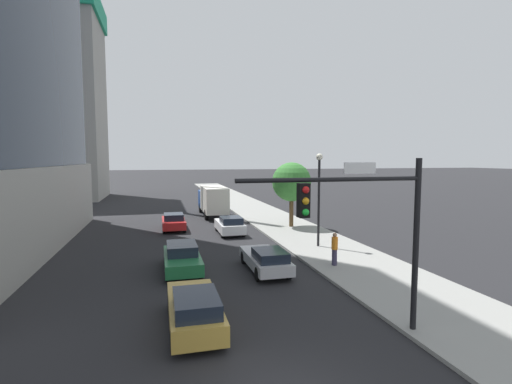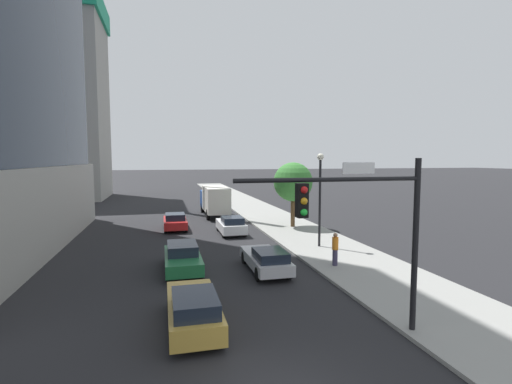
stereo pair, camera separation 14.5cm
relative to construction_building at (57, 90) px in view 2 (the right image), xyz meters
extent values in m
cube|color=gray|center=(25.22, -33.22, -15.87)|extent=(5.45, 120.00, 0.15)
cube|color=#9E9B93|center=(-0.03, 0.03, -1.39)|extent=(12.96, 12.70, 29.10)
cube|color=#1E9E70|center=(-0.03, 0.03, 11.66)|extent=(13.74, 13.46, 3.00)
cube|color=red|center=(3.86, -3.78, 2.31)|extent=(0.90, 0.90, 36.52)
cylinder|color=black|center=(22.90, -50.58, -12.88)|extent=(0.20, 0.20, 5.84)
cylinder|color=black|center=(19.80, -50.58, -10.63)|extent=(6.19, 0.14, 0.14)
cube|color=black|center=(18.83, -50.58, -11.25)|extent=(0.32, 0.36, 1.05)
sphere|color=red|center=(18.83, -50.77, -10.91)|extent=(0.22, 0.22, 0.22)
sphere|color=orange|center=(18.83, -50.77, -11.25)|extent=(0.22, 0.22, 0.22)
sphere|color=green|center=(18.83, -50.77, -11.59)|extent=(0.22, 0.22, 0.22)
cube|color=white|center=(20.73, -50.58, -10.28)|extent=(1.10, 0.04, 0.36)
cylinder|color=black|center=(24.77, -38.43, -12.92)|extent=(0.16, 0.16, 5.76)
sphere|color=silver|center=(24.77, -38.43, -9.86)|extent=(0.44, 0.44, 0.44)
cylinder|color=brown|center=(25.51, -31.08, -14.50)|extent=(0.36, 0.36, 2.59)
sphere|color=#387F33|center=(25.51, -31.08, -11.95)|extent=(3.34, 3.34, 3.34)
cube|color=#1E6638|center=(15.67, -41.27, -15.37)|extent=(1.85, 4.63, 0.63)
cube|color=#19212D|center=(15.67, -41.05, -14.79)|extent=(1.55, 2.32, 0.54)
cylinder|color=black|center=(14.85, -39.69, -15.64)|extent=(0.22, 0.62, 0.62)
cylinder|color=black|center=(16.48, -39.69, -15.64)|extent=(0.22, 0.62, 0.62)
cylinder|color=black|center=(14.85, -42.84, -15.64)|extent=(0.22, 0.62, 0.62)
cylinder|color=black|center=(16.48, -42.84, -15.64)|extent=(0.22, 0.62, 0.62)
cube|color=red|center=(15.67, -29.31, -15.36)|extent=(1.86, 4.18, 0.63)
cube|color=#19212D|center=(15.67, -29.64, -14.79)|extent=(1.56, 1.94, 0.50)
cylinder|color=black|center=(14.85, -27.89, -15.62)|extent=(0.22, 0.65, 0.65)
cylinder|color=black|center=(16.49, -27.89, -15.62)|extent=(0.22, 0.65, 0.65)
cylinder|color=black|center=(14.85, -30.73, -15.62)|extent=(0.22, 0.65, 0.65)
cylinder|color=black|center=(16.49, -30.73, -15.62)|extent=(0.22, 0.65, 0.65)
cube|color=#B7B7BC|center=(19.93, -42.40, -15.36)|extent=(1.77, 4.72, 0.56)
cube|color=#19212D|center=(19.93, -43.40, -14.84)|extent=(1.49, 2.05, 0.48)
cylinder|color=black|center=(19.15, -40.80, -15.59)|extent=(0.22, 0.71, 0.71)
cylinder|color=black|center=(20.71, -40.80, -15.59)|extent=(0.22, 0.71, 0.71)
cylinder|color=black|center=(19.15, -44.01, -15.59)|extent=(0.22, 0.71, 0.71)
cylinder|color=black|center=(20.71, -44.01, -15.59)|extent=(0.22, 0.71, 0.71)
cube|color=#AD8938|center=(15.67, -48.26, -15.33)|extent=(1.74, 4.59, 0.68)
cube|color=#19212D|center=(15.67, -49.14, -14.73)|extent=(1.46, 2.24, 0.51)
cylinder|color=black|center=(14.90, -46.70, -15.62)|extent=(0.22, 0.65, 0.65)
cylinder|color=black|center=(16.43, -46.70, -15.62)|extent=(0.22, 0.65, 0.65)
cylinder|color=black|center=(14.90, -49.82, -15.62)|extent=(0.22, 0.65, 0.65)
cylinder|color=black|center=(16.43, -49.82, -15.62)|extent=(0.22, 0.65, 0.65)
cube|color=silver|center=(19.93, -32.15, -15.35)|extent=(1.86, 4.18, 0.69)
cube|color=#19212D|center=(19.93, -32.83, -14.75)|extent=(1.56, 1.90, 0.50)
cylinder|color=black|center=(19.11, -30.73, -15.64)|extent=(0.22, 0.61, 0.61)
cylinder|color=black|center=(20.75, -30.73, -15.64)|extent=(0.22, 0.61, 0.61)
cylinder|color=black|center=(19.11, -33.57, -15.64)|extent=(0.22, 0.61, 0.61)
cylinder|color=black|center=(20.75, -33.57, -15.64)|extent=(0.22, 0.61, 0.61)
cube|color=#1E4799|center=(19.93, -19.62, -14.42)|extent=(2.21, 2.18, 1.81)
cube|color=silver|center=(19.93, -23.59, -14.09)|extent=(2.21, 5.45, 2.49)
cylinder|color=black|center=(18.95, -19.62, -15.43)|extent=(0.30, 1.03, 1.03)
cylinder|color=black|center=(20.90, -19.62, -15.43)|extent=(0.30, 1.03, 1.03)
cylinder|color=black|center=(18.95, -24.95, -15.43)|extent=(0.30, 1.03, 1.03)
cylinder|color=black|center=(20.90, -24.95, -15.43)|extent=(0.30, 1.03, 1.03)
cylinder|color=#38334C|center=(23.77, -42.83, -15.36)|extent=(0.28, 0.28, 0.88)
cylinder|color=orange|center=(23.77, -42.83, -14.58)|extent=(0.34, 0.34, 0.68)
sphere|color=#997051|center=(23.77, -42.83, -14.12)|extent=(0.24, 0.24, 0.24)
camera|label=1|loc=(14.57, -61.25, -9.98)|focal=26.36mm
camera|label=2|loc=(14.71, -61.29, -9.98)|focal=26.36mm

